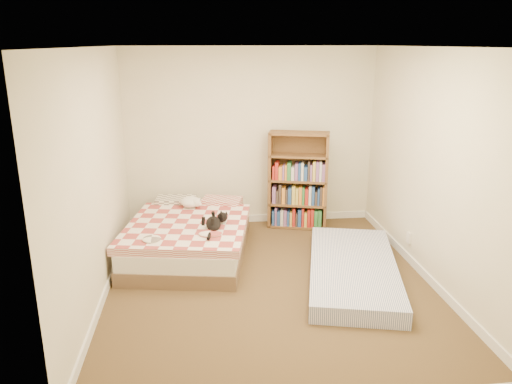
{
  "coord_description": "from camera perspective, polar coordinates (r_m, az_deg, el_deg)",
  "views": [
    {
      "loc": [
        -0.7,
        -4.91,
        2.54
      ],
      "look_at": [
        -0.12,
        0.3,
        0.97
      ],
      "focal_mm": 35.0,
      "sensor_mm": 36.0,
      "label": 1
    }
  ],
  "objects": [
    {
      "name": "room",
      "position": [
        5.14,
        1.7,
        1.56
      ],
      "size": [
        3.51,
        4.01,
        2.51
      ],
      "color": "#4F3D22",
      "rests_on": "ground"
    },
    {
      "name": "bed",
      "position": [
        6.28,
        -7.59,
        -5.0
      ],
      "size": [
        1.65,
        2.11,
        0.51
      ],
      "rotation": [
        0.0,
        0.0,
        -0.17
      ],
      "color": "brown",
      "rests_on": "room"
    },
    {
      "name": "bookshelf",
      "position": [
        7.07,
        4.76,
        0.05
      ],
      "size": [
        0.89,
        0.48,
        1.37
      ],
      "rotation": [
        0.0,
        0.0,
        -0.26
      ],
      "color": "brown",
      "rests_on": "room"
    },
    {
      "name": "floor_mattress",
      "position": [
        5.77,
        11.02,
        -8.71
      ],
      "size": [
        1.41,
        2.25,
        0.19
      ],
      "primitive_type": "cube",
      "rotation": [
        0.0,
        0.0,
        -0.24
      ],
      "color": "#6571A8",
      "rests_on": "room"
    },
    {
      "name": "black_cat",
      "position": [
        5.85,
        -4.88,
        -3.51
      ],
      "size": [
        0.35,
        0.66,
        0.15
      ],
      "rotation": [
        0.0,
        0.0,
        -0.56
      ],
      "color": "black",
      "rests_on": "bed"
    },
    {
      "name": "white_dog",
      "position": [
        6.61,
        -7.42,
        -1.14
      ],
      "size": [
        0.29,
        0.29,
        0.14
      ],
      "rotation": [
        0.0,
        0.0,
        0.03
      ],
      "color": "white",
      "rests_on": "bed"
    }
  ]
}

